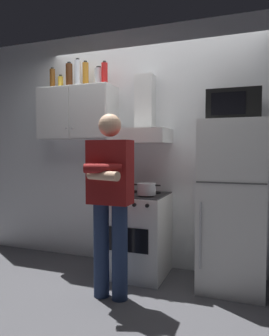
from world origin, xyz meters
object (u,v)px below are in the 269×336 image
at_px(bottle_vodka_clear, 78,74).
at_px(bottle_canister_steel, 99,77).
at_px(stove_oven, 138,234).
at_px(microwave, 234,106).
at_px(bottle_spice_jar, 61,82).
at_px(person_standing, 110,198).
at_px(bottle_beer_brown, 52,79).
at_px(cooking_pot, 146,189).
at_px(bottle_liquor_amber, 86,75).
at_px(upper_cabinet, 77,114).
at_px(bottle_rum_dark, 69,76).
at_px(bottle_soda_red, 105,74).
at_px(refrigerator, 232,205).
at_px(range_hood, 142,125).

bearing_deg(bottle_vodka_clear, bottle_canister_steel, 2.59).
height_order(stove_oven, microwave, microwave).
bearing_deg(bottle_vodka_clear, bottle_spice_jar, -170.04).
distance_m(person_standing, bottle_beer_brown, 1.86).
bearing_deg(bottle_canister_steel, stove_oven, -15.74).
bearing_deg(cooking_pot, bottle_beer_brown, 167.40).
xyz_separation_m(bottle_spice_jar, bottle_liquor_amber, (0.30, 0.06, 0.07)).
relative_size(person_standing, bottle_canister_steel, 7.42).
height_order(bottle_liquor_amber, bottle_canister_steel, bottle_liquor_amber).
bearing_deg(person_standing, upper_cabinet, 135.74).
bearing_deg(stove_oven, person_standing, -94.72).
relative_size(bottle_rum_dark, bottle_soda_red, 1.13).
distance_m(upper_cabinet, bottle_spice_jar, 0.42).
bearing_deg(bottle_spice_jar, bottle_soda_red, 0.28).
relative_size(upper_cabinet, refrigerator, 0.56).
distance_m(bottle_beer_brown, bottle_rum_dark, 0.28).
relative_size(person_standing, bottle_liquor_amber, 5.40).
xyz_separation_m(upper_cabinet, person_standing, (0.75, -0.73, -0.85)).
distance_m(cooking_pot, bottle_vodka_clear, 1.60).
xyz_separation_m(bottle_spice_jar, bottle_soda_red, (0.57, 0.00, 0.05)).
bearing_deg(stove_oven, microwave, 1.15).
relative_size(cooking_pot, bottle_beer_brown, 1.07).
bearing_deg(bottle_soda_red, bottle_rum_dark, 178.93).
xyz_separation_m(cooking_pot, bottle_liquor_amber, (-0.84, 0.28, 1.26)).
bearing_deg(microwave, range_hood, 173.54).
height_order(upper_cabinet, bottle_soda_red, bottle_soda_red).
distance_m(person_standing, bottle_vodka_clear, 1.68).
height_order(stove_oven, bottle_vodka_clear, bottle_vodka_clear).
distance_m(cooking_pot, bottle_soda_red, 1.38).
distance_m(microwave, bottle_beer_brown, 2.16).
relative_size(person_standing, bottle_vodka_clear, 4.93).
height_order(range_hood, bottle_soda_red, bottle_soda_red).
xyz_separation_m(microwave, bottle_canister_steel, (-1.48, 0.13, 0.41)).
relative_size(refrigerator, microwave, 3.33).
height_order(upper_cabinet, bottle_spice_jar, bottle_spice_jar).
relative_size(refrigerator, bottle_rum_dark, 5.44).
distance_m(microwave, bottle_liquor_amber, 1.73).
xyz_separation_m(range_hood, bottle_rum_dark, (-0.89, -0.01, 0.59)).
bearing_deg(upper_cabinet, bottle_beer_brown, 172.99).
xyz_separation_m(bottle_spice_jar, bottle_rum_dark, (0.11, 0.01, 0.07)).
relative_size(refrigerator, person_standing, 0.98).
bearing_deg(microwave, upper_cabinet, 176.52).
bearing_deg(range_hood, cooking_pot, -62.12).
relative_size(bottle_beer_brown, bottle_vodka_clear, 0.81).
relative_size(cooking_pot, bottle_canister_steel, 1.31).
xyz_separation_m(upper_cabinet, refrigerator, (1.75, -0.12, -0.95)).
bearing_deg(microwave, bottle_liquor_amber, 174.96).
bearing_deg(bottle_soda_red, person_standing, -61.47).
bearing_deg(microwave, person_standing, -148.00).
distance_m(bottle_liquor_amber, bottle_soda_red, 0.28).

